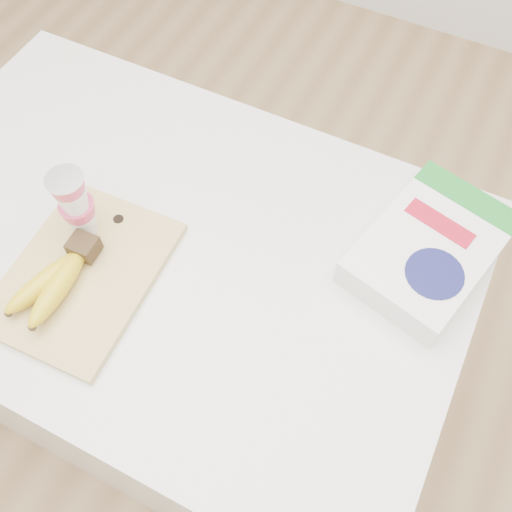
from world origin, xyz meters
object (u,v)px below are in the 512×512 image
at_px(table, 187,331).
at_px(cutting_board, 83,274).
at_px(yogurt_stack, 75,203).
at_px(bananas, 56,279).
at_px(cereal_box, 429,249).

xyz_separation_m(table, cutting_board, (-0.09, -0.13, 0.44)).
relative_size(table, yogurt_stack, 7.50).
distance_m(table, cutting_board, 0.47).
bearing_deg(yogurt_stack, bananas, -77.88).
bearing_deg(cereal_box, table, -144.15).
bearing_deg(table, cutting_board, -123.23).
distance_m(yogurt_stack, cereal_box, 0.63).
height_order(table, cereal_box, cereal_box).
relative_size(table, bananas, 5.82).
relative_size(cutting_board, bananas, 1.70).
xyz_separation_m(bananas, cereal_box, (0.56, 0.35, -0.01)).
xyz_separation_m(table, cereal_box, (0.46, 0.18, 0.47)).
height_order(yogurt_stack, cereal_box, yogurt_stack).
distance_m(bananas, yogurt_stack, 0.14).
bearing_deg(bananas, cereal_box, 32.20).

